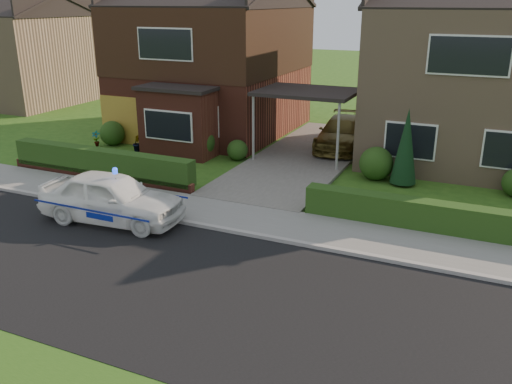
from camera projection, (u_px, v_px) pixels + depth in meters
The scene contains 23 objects.
ground at pixel (150, 277), 12.64m from camera, with size 120.00×120.00×0.00m, color #295416.
road at pixel (150, 277), 12.64m from camera, with size 60.00×6.00×0.02m, color black.
kerb at pixel (212, 227), 15.24m from camera, with size 60.00×0.16×0.12m, color #9E9993.
sidewalk at pixel (229, 215), 16.14m from camera, with size 60.00×2.00×0.10m, color slate.
driveway at pixel (305, 157), 22.07m from camera, with size 3.80×12.00×0.12m, color #666059.
house_left at pixel (212, 51), 25.53m from camera, with size 7.50×9.53×7.25m.
house_right at pixel (474, 66), 21.20m from camera, with size 7.50×8.06×7.25m.
carport_link at pixel (307, 93), 21.16m from camera, with size 3.80×3.00×2.77m.
garage_door at pixel (122, 120), 24.02m from camera, with size 2.20×0.10×2.10m, color olive.
dwarf_wall at pixel (100, 175), 19.36m from camera, with size 7.70×0.25×0.36m, color brown.
hedge_left at pixel (103, 179), 19.55m from camera, with size 7.50×0.55×0.90m, color #1A3912.
hedge_right at pixel (436, 233), 15.00m from camera, with size 7.50×0.55×0.80m, color #1A3912.
shrub_left_far at pixel (112, 133), 23.89m from camera, with size 1.08×1.08×1.08m, color #1A3912.
shrub_left_mid at pixel (199, 142), 21.95m from camera, with size 1.32×1.32×1.32m, color #1A3912.
shrub_left_near at pixel (237, 150), 21.67m from camera, with size 0.84×0.84×0.84m, color #1A3912.
shrub_right_near at pixel (376, 163), 19.28m from camera, with size 1.20×1.20×1.20m, color #1A3912.
conifer_a at pixel (406, 149), 18.49m from camera, with size 0.90×0.90×2.60m, color black.
neighbour_left at pixel (25, 60), 33.21m from camera, with size 6.50×7.00×5.20m, color tan.
police_car at pixel (112, 198), 15.58m from camera, with size 3.92×4.39×1.62m.
driveway_car at pixel (342, 133), 22.97m from camera, with size 1.80×4.43×1.28m, color brown.
potted_plant_a at pixel (96, 139), 23.72m from camera, with size 0.36×0.24×0.68m, color gray.
potted_plant_b at pixel (138, 143), 22.86m from camera, with size 0.42×0.34×0.76m, color gray.
potted_plant_c at pixel (118, 164), 19.77m from camera, with size 0.48×0.48×0.86m, color gray.
Camera 1 is at (6.85, -9.24, 6.12)m, focal length 38.00 mm.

